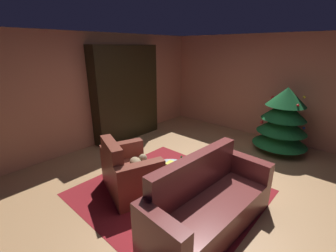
{
  "coord_description": "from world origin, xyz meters",
  "views": [
    {
      "loc": [
        1.88,
        -2.81,
        2.22
      ],
      "look_at": [
        -0.48,
        -0.2,
        0.99
      ],
      "focal_mm": 24.45,
      "sensor_mm": 36.0,
      "label": 1
    }
  ],
  "objects_px": {
    "coffee_table": "(171,171)",
    "bottle_on_table": "(181,164)",
    "armchair_red": "(129,173)",
    "book_stack_on_table": "(171,166)",
    "bookshelf_unit": "(131,95)",
    "decorated_tree": "(283,120)",
    "couch_red": "(208,205)"
  },
  "relations": [
    {
      "from": "book_stack_on_table",
      "to": "decorated_tree",
      "type": "relative_size",
      "value": 0.15
    },
    {
      "from": "couch_red",
      "to": "book_stack_on_table",
      "type": "bearing_deg",
      "value": 164.11
    },
    {
      "from": "armchair_red",
      "to": "coffee_table",
      "type": "distance_m",
      "value": 0.66
    },
    {
      "from": "armchair_red",
      "to": "decorated_tree",
      "type": "xyz_separation_m",
      "value": [
        1.3,
        3.15,
        0.41
      ]
    },
    {
      "from": "armchair_red",
      "to": "coffee_table",
      "type": "bearing_deg",
      "value": 39.84
    },
    {
      "from": "coffee_table",
      "to": "book_stack_on_table",
      "type": "height_order",
      "value": "book_stack_on_table"
    },
    {
      "from": "book_stack_on_table",
      "to": "bookshelf_unit",
      "type": "bearing_deg",
      "value": 153.8
    },
    {
      "from": "bookshelf_unit",
      "to": "coffee_table",
      "type": "relative_size",
      "value": 3.73
    },
    {
      "from": "book_stack_on_table",
      "to": "couch_red",
      "type": "bearing_deg",
      "value": -15.89
    },
    {
      "from": "coffee_table",
      "to": "book_stack_on_table",
      "type": "xyz_separation_m",
      "value": [
        0.02,
        -0.01,
        0.09
      ]
    },
    {
      "from": "bookshelf_unit",
      "to": "couch_red",
      "type": "relative_size",
      "value": 1.15
    },
    {
      "from": "coffee_table",
      "to": "bottle_on_table",
      "type": "bearing_deg",
      "value": 31.73
    },
    {
      "from": "armchair_red",
      "to": "coffee_table",
      "type": "height_order",
      "value": "armchair_red"
    },
    {
      "from": "bookshelf_unit",
      "to": "book_stack_on_table",
      "type": "bearing_deg",
      "value": -26.2
    },
    {
      "from": "bookshelf_unit",
      "to": "book_stack_on_table",
      "type": "distance_m",
      "value": 2.72
    },
    {
      "from": "bottle_on_table",
      "to": "bookshelf_unit",
      "type": "bearing_deg",
      "value": 156.71
    },
    {
      "from": "bottle_on_table",
      "to": "book_stack_on_table",
      "type": "bearing_deg",
      "value": -141.43
    },
    {
      "from": "coffee_table",
      "to": "bottle_on_table",
      "type": "xyz_separation_m",
      "value": [
        0.14,
        0.09,
        0.13
      ]
    },
    {
      "from": "bookshelf_unit",
      "to": "bottle_on_table",
      "type": "height_order",
      "value": "bookshelf_unit"
    },
    {
      "from": "couch_red",
      "to": "decorated_tree",
      "type": "height_order",
      "value": "decorated_tree"
    },
    {
      "from": "bottle_on_table",
      "to": "decorated_tree",
      "type": "xyz_separation_m",
      "value": [
        0.65,
        2.64,
        0.21
      ]
    },
    {
      "from": "bottle_on_table",
      "to": "armchair_red",
      "type": "bearing_deg",
      "value": -141.8
    },
    {
      "from": "couch_red",
      "to": "book_stack_on_table",
      "type": "distance_m",
      "value": 0.87
    },
    {
      "from": "coffee_table",
      "to": "bottle_on_table",
      "type": "relative_size",
      "value": 2.78
    },
    {
      "from": "coffee_table",
      "to": "decorated_tree",
      "type": "bearing_deg",
      "value": 73.79
    },
    {
      "from": "couch_red",
      "to": "coffee_table",
      "type": "bearing_deg",
      "value": 164.07
    },
    {
      "from": "bookshelf_unit",
      "to": "bottle_on_table",
      "type": "distance_m",
      "value": 2.78
    },
    {
      "from": "couch_red",
      "to": "book_stack_on_table",
      "type": "relative_size",
      "value": 9.03
    },
    {
      "from": "bookshelf_unit",
      "to": "coffee_table",
      "type": "bearing_deg",
      "value": -26.28
    },
    {
      "from": "book_stack_on_table",
      "to": "decorated_tree",
      "type": "bearing_deg",
      "value": 74.27
    },
    {
      "from": "coffee_table",
      "to": "decorated_tree",
      "type": "relative_size",
      "value": 0.42
    },
    {
      "from": "couch_red",
      "to": "decorated_tree",
      "type": "bearing_deg",
      "value": 91.05
    }
  ]
}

